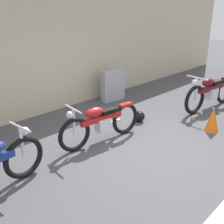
# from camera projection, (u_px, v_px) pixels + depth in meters

# --- Properties ---
(ground_plane) EXTENTS (40.00, 40.00, 0.00)m
(ground_plane) POSITION_uv_depth(u_px,v_px,m) (151.00, 150.00, 5.39)
(ground_plane) COLOR #47474C
(building_wall) EXTENTS (18.00, 0.30, 3.42)m
(building_wall) POSITION_uv_depth(u_px,v_px,m) (47.00, 46.00, 6.98)
(building_wall) COLOR beige
(building_wall) RESTS_ON ground_plane
(stone_marker) EXTENTS (0.79, 0.27, 0.94)m
(stone_marker) POSITION_uv_depth(u_px,v_px,m) (113.00, 85.00, 8.11)
(stone_marker) COLOR #9E9EA3
(stone_marker) RESTS_ON ground_plane
(helmet) EXTENTS (0.27, 0.27, 0.27)m
(helmet) POSITION_uv_depth(u_px,v_px,m) (139.00, 116.00, 6.70)
(helmet) COLOR black
(helmet) RESTS_ON ground_plane
(traffic_cone) EXTENTS (0.32, 0.32, 0.55)m
(traffic_cone) POSITION_uv_depth(u_px,v_px,m) (213.00, 120.00, 6.14)
(traffic_cone) COLOR orange
(traffic_cone) RESTS_ON ground_plane
(motorcycle_red) EXTENTS (2.00, 0.56, 0.90)m
(motorcycle_red) POSITION_uv_depth(u_px,v_px,m) (101.00, 123.00, 5.58)
(motorcycle_red) COLOR black
(motorcycle_red) RESTS_ON ground_plane
(motorcycle_maroon) EXTENTS (2.22, 0.62, 1.00)m
(motorcycle_maroon) POSITION_uv_depth(u_px,v_px,m) (210.00, 92.00, 7.48)
(motorcycle_maroon) COLOR black
(motorcycle_maroon) RESTS_ON ground_plane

